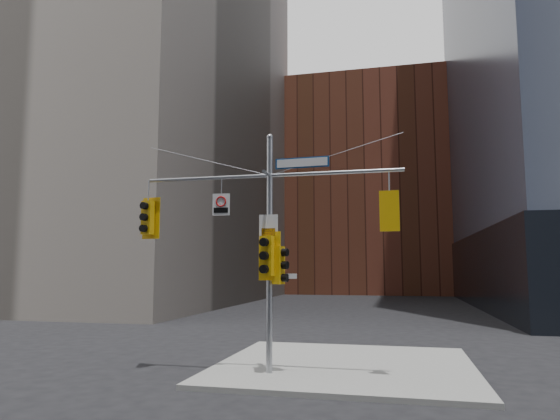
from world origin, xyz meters
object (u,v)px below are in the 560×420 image
at_px(street_sign_blade, 302,163).
at_px(regulatory_sign_arm, 221,204).
at_px(traffic_light_west_arm, 148,218).
at_px(traffic_light_pole_side, 280,265).
at_px(signal_assembly, 269,227).
at_px(traffic_light_pole_front, 267,256).
at_px(traffic_light_east_arm, 390,211).

bearing_deg(street_sign_blade, regulatory_sign_arm, -176.91).
height_order(traffic_light_west_arm, traffic_light_pole_side, traffic_light_west_arm).
bearing_deg(signal_assembly, regulatory_sign_arm, -179.25).
xyz_separation_m(traffic_light_pole_front, street_sign_blade, (1.01, 0.27, 2.80)).
distance_m(traffic_light_west_arm, traffic_light_east_arm, 7.60).
relative_size(traffic_light_pole_side, street_sign_blade, 0.68).
relative_size(traffic_light_pole_front, street_sign_blade, 0.87).
distance_m(signal_assembly, traffic_light_pole_side, 1.19).
xyz_separation_m(traffic_light_east_arm, regulatory_sign_arm, (-5.11, -0.02, 0.37)).
bearing_deg(traffic_light_pole_front, traffic_light_west_arm, -175.57).
bearing_deg(traffic_light_pole_side, regulatory_sign_arm, 104.18).
distance_m(signal_assembly, traffic_light_east_arm, 3.58).
bearing_deg(traffic_light_west_arm, traffic_light_pole_side, 8.19).
xyz_separation_m(street_sign_blade, regulatory_sign_arm, (-2.56, -0.02, -1.18)).
xyz_separation_m(signal_assembly, traffic_light_pole_side, (0.33, -0.00, -1.14)).
relative_size(traffic_light_west_arm, traffic_light_pole_side, 1.20).
bearing_deg(street_sign_blade, signal_assembly, -177.26).
relative_size(traffic_light_east_arm, traffic_light_pole_front, 0.80).
bearing_deg(traffic_light_east_arm, signal_assembly, 3.28).
xyz_separation_m(traffic_light_pole_side, street_sign_blade, (0.68, 0.01, 3.07)).
bearing_deg(traffic_light_west_arm, regulatory_sign_arm, 7.65).
bearing_deg(traffic_light_pole_side, traffic_light_east_arm, -76.21).
height_order(traffic_light_east_arm, traffic_light_pole_front, traffic_light_east_arm).
distance_m(signal_assembly, regulatory_sign_arm, 1.72).
distance_m(signal_assembly, street_sign_blade, 2.18).
xyz_separation_m(traffic_light_west_arm, traffic_light_pole_front, (4.04, -0.28, -1.25)).
height_order(traffic_light_east_arm, street_sign_blade, street_sign_blade).
bearing_deg(traffic_light_pole_side, street_sign_blade, -75.72).
bearing_deg(signal_assembly, traffic_light_pole_side, -0.72).
bearing_deg(regulatory_sign_arm, traffic_light_pole_side, -4.16).
relative_size(signal_assembly, traffic_light_pole_front, 5.52).
xyz_separation_m(signal_assembly, regulatory_sign_arm, (-1.55, -0.02, 0.75)).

